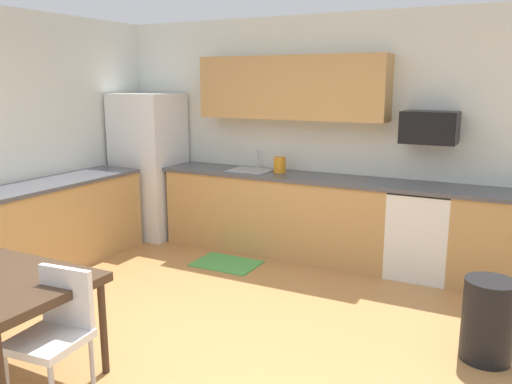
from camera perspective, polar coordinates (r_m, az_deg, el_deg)
ground_plane at (r=4.18m, az=-6.59°, el=-16.13°), size 12.00×12.00×0.00m
wall_back at (r=6.09m, az=7.20°, el=6.07°), size 5.80×0.10×2.70m
cabinet_run_back at (r=6.09m, az=2.21°, el=-2.46°), size 2.68×0.60×0.90m
cabinet_run_back_right at (r=5.55m, az=25.06°, el=-5.03°), size 0.87×0.60×0.90m
cabinet_run_left at (r=6.03m, az=-20.76°, el=-3.39°), size 0.60×2.00×0.90m
countertop_back at (r=5.83m, az=5.90°, el=1.57°), size 4.80×0.64×0.04m
countertop_left at (r=5.93m, az=-21.10°, el=1.00°), size 0.64×2.00×0.04m
upper_cabinets_back at (r=5.97m, az=3.84°, el=11.31°), size 2.20×0.34×0.70m
refrigerator at (r=6.86m, az=-11.56°, el=2.87°), size 0.76×0.70×1.82m
oven_range at (r=5.62m, az=17.56°, el=-4.21°), size 0.60×0.60×0.91m
microwave at (r=5.53m, az=18.44°, el=6.72°), size 0.54×0.36×0.32m
sink_basin at (r=6.14m, az=-0.58°, el=1.78°), size 0.48×0.40×0.14m
sink_faucet at (r=6.28m, az=0.19°, el=3.48°), size 0.02×0.02×0.24m
chair_near_table at (r=3.48m, az=-21.04°, el=-13.65°), size 0.43×0.43×0.85m
trash_bin at (r=4.16m, az=24.02°, el=-12.67°), size 0.36×0.36×0.60m
floor_mat at (r=5.80m, az=-3.25°, el=-7.79°), size 0.70×0.50×0.01m
kettle at (r=6.01m, az=2.60°, el=2.90°), size 0.14×0.14×0.20m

